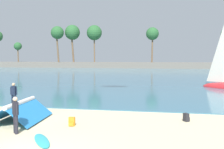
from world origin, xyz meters
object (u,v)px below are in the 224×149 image
object	(u,v)px
folded_kite	(20,108)
backpack_near_kite	(72,122)
person_rigging_by_gear	(15,114)
backpack_by_trailer	(186,118)
surfboard	(42,140)
person_at_waterline	(14,94)

from	to	relation	value
folded_kite	backpack_near_kite	bearing A→B (deg)	-9.30
person_rigging_by_gear	folded_kite	bearing A→B (deg)	114.62
folded_kite	backpack_near_kite	size ratio (longest dim) A/B	8.42
backpack_near_kite	backpack_by_trailer	bearing A→B (deg)	19.90
backpack_by_trailer	surfboard	world-z (taller)	backpack_by_trailer
surfboard	person_at_waterline	bearing A→B (deg)	3.93
person_at_waterline	person_rigging_by_gear	bearing A→B (deg)	-58.66
person_rigging_by_gear	backpack_by_trailer	xyz separation A→B (m)	(7.70, 3.79, -0.69)
folded_kite	surfboard	size ratio (longest dim) A/B	1.76
folded_kite	person_at_waterline	xyz separation A→B (m)	(-2.53, 3.60, 0.19)
person_at_waterline	surfboard	size ratio (longest dim) A/B	0.79
folded_kite	surfboard	world-z (taller)	folded_kite
backpack_near_kite	backpack_by_trailer	world-z (taller)	same
person_at_waterline	backpack_near_kite	xyz separation A→B (m)	(5.58, -4.10, -0.69)
backpack_by_trailer	person_at_waterline	bearing A→B (deg)	169.69
folded_kite	person_rigging_by_gear	size ratio (longest dim) A/B	2.23
person_at_waterline	backpack_near_kite	world-z (taller)	person_at_waterline
backpack_near_kite	person_at_waterline	bearing A→B (deg)	143.67
folded_kite	person_at_waterline	distance (m)	4.41
person_rigging_by_gear	backpack_by_trailer	bearing A→B (deg)	26.18
folded_kite	backpack_near_kite	world-z (taller)	folded_kite
backpack_by_trailer	person_rigging_by_gear	bearing A→B (deg)	-153.82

